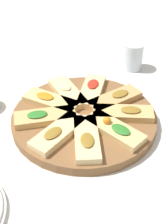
# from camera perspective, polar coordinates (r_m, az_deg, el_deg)

# --- Properties ---
(ground_plane) EXTENTS (3.00, 3.00, 0.00)m
(ground_plane) POSITION_cam_1_polar(r_m,az_deg,el_deg) (0.85, 0.00, -1.86)
(ground_plane) COLOR silver
(serving_board) EXTENTS (0.39, 0.39, 0.03)m
(serving_board) POSITION_cam_1_polar(r_m,az_deg,el_deg) (0.84, 0.00, -1.19)
(serving_board) COLOR brown
(serving_board) RESTS_ON ground_plane
(focaccia_slice_0) EXTENTS (0.10, 0.17, 0.02)m
(focaccia_slice_0) POSITION_cam_1_polar(r_m,az_deg,el_deg) (0.76, -4.73, -3.75)
(focaccia_slice_0) COLOR #E5C689
(focaccia_slice_0) RESTS_ON serving_board
(focaccia_slice_1) EXTENTS (0.16, 0.14, 0.02)m
(focaccia_slice_1) POSITION_cam_1_polar(r_m,az_deg,el_deg) (0.74, 0.50, -4.82)
(focaccia_slice_1) COLOR #E5C689
(focaccia_slice_1) RESTS_ON serving_board
(focaccia_slice_2) EXTENTS (0.17, 0.08, 0.03)m
(focaccia_slice_2) POSITION_cam_1_polar(r_m,az_deg,el_deg) (0.77, 5.54, -3.13)
(focaccia_slice_2) COLOR #DBB775
(focaccia_slice_2) RESTS_ON serving_board
(focaccia_slice_3) EXTENTS (0.15, 0.16, 0.02)m
(focaccia_slice_3) POSITION_cam_1_polar(r_m,az_deg,el_deg) (0.83, 7.22, -0.19)
(focaccia_slice_3) COLOR tan
(focaccia_slice_3) RESTS_ON serving_board
(focaccia_slice_4) EXTENTS (0.07, 0.16, 0.02)m
(focaccia_slice_4) POSITION_cam_1_polar(r_m,az_deg,el_deg) (0.88, 5.64, 2.37)
(focaccia_slice_4) COLOR tan
(focaccia_slice_4) RESTS_ON serving_board
(focaccia_slice_5) EXTENTS (0.15, 0.16, 0.02)m
(focaccia_slice_5) POSITION_cam_1_polar(r_m,az_deg,el_deg) (0.91, 1.41, 3.94)
(focaccia_slice_5) COLOR #E5C689
(focaccia_slice_5) RESTS_ON serving_board
(focaccia_slice_6) EXTENTS (0.17, 0.09, 0.02)m
(focaccia_slice_6) POSITION_cam_1_polar(r_m,az_deg,el_deg) (0.90, -3.04, 3.61)
(focaccia_slice_6) COLOR #E5C689
(focaccia_slice_6) RESTS_ON serving_board
(focaccia_slice_7) EXTENTS (0.17, 0.12, 0.02)m
(focaccia_slice_7) POSITION_cam_1_polar(r_m,az_deg,el_deg) (0.87, -6.09, 1.99)
(focaccia_slice_7) COLOR #DBB775
(focaccia_slice_7) RESTS_ON serving_board
(focaccia_slice_8) EXTENTS (0.12, 0.17, 0.02)m
(focaccia_slice_8) POSITION_cam_1_polar(r_m,az_deg,el_deg) (0.81, -7.19, -0.89)
(focaccia_slice_8) COLOR tan
(focaccia_slice_8) RESTS_ON serving_board
(water_glass) EXTENTS (0.07, 0.07, 0.09)m
(water_glass) POSITION_cam_1_polar(r_m,az_deg,el_deg) (1.08, 8.92, 10.03)
(water_glass) COLOR silver
(water_glass) RESTS_ON ground_plane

